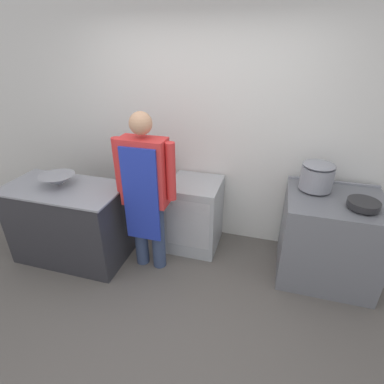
{
  "coord_description": "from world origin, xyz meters",
  "views": [
    {
      "loc": [
        0.8,
        -1.56,
        2.24
      ],
      "look_at": [
        0.09,
        0.9,
        0.92
      ],
      "focal_mm": 28.0,
      "sensor_mm": 36.0,
      "label": 1
    }
  ],
  "objects": [
    {
      "name": "prep_counter",
      "position": [
        -1.26,
        0.72,
        0.44
      ],
      "size": [
        1.24,
        0.65,
        0.88
      ],
      "color": "#2D2D33",
      "rests_on": "ground_plane"
    },
    {
      "name": "saute_pan",
      "position": [
        1.61,
        1.05,
        0.95
      ],
      "size": [
        0.27,
        0.27,
        0.06
      ],
      "color": "#262628",
      "rests_on": "stove"
    },
    {
      "name": "stove",
      "position": [
        1.43,
        1.19,
        0.45
      ],
      "size": [
        0.9,
        0.78,
        0.92
      ],
      "color": "slate",
      "rests_on": "ground_plane"
    },
    {
      "name": "wall_back",
      "position": [
        0.0,
        1.65,
        1.35
      ],
      "size": [
        8.0,
        0.05,
        2.7
      ],
      "color": "white",
      "rests_on": "ground_plane"
    },
    {
      "name": "ground_plane",
      "position": [
        0.0,
        0.0,
        0.0
      ],
      "size": [
        14.0,
        14.0,
        0.0
      ],
      "primitive_type": "plane",
      "color": "#5B5651"
    },
    {
      "name": "fridge_unit",
      "position": [
        -0.0,
        1.31,
        0.41
      ],
      "size": [
        0.56,
        0.59,
        0.82
      ],
      "color": "#A8ADB2",
      "rests_on": "ground_plane"
    },
    {
      "name": "mixing_bowl",
      "position": [
        -1.31,
        0.74,
        0.94
      ],
      "size": [
        0.35,
        0.35,
        0.12
      ],
      "color": "gray",
      "rests_on": "prep_counter"
    },
    {
      "name": "person_cook",
      "position": [
        -0.37,
        0.82,
        0.95
      ],
      "size": [
        0.63,
        0.24,
        1.68
      ],
      "color": "#38476B",
      "rests_on": "ground_plane"
    },
    {
      "name": "stock_pot",
      "position": [
        1.23,
        1.32,
        1.05
      ],
      "size": [
        0.31,
        0.31,
        0.28
      ],
      "color": "gray",
      "rests_on": "stove"
    }
  ]
}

